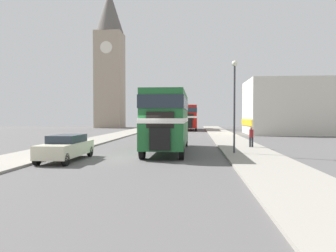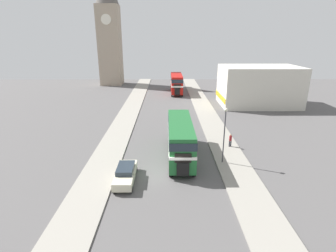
# 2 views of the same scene
# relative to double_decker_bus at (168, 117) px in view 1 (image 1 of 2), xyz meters

# --- Properties ---
(ground_plane) EXTENTS (120.00, 120.00, 0.00)m
(ground_plane) POSITION_rel_double_decker_bus_xyz_m (-1.30, -4.13, -2.41)
(ground_plane) COLOR #565454
(sidewalk_right) EXTENTS (3.50, 120.00, 0.12)m
(sidewalk_right) POSITION_rel_double_decker_bus_xyz_m (5.45, -4.13, -2.35)
(sidewalk_right) COLOR gray
(sidewalk_right) RESTS_ON ground_plane
(sidewalk_left) EXTENTS (3.50, 120.00, 0.12)m
(sidewalk_left) POSITION_rel_double_decker_bus_xyz_m (-8.05, -4.13, -2.35)
(sidewalk_left) COLOR gray
(sidewalk_left) RESTS_ON ground_plane
(double_decker_bus) EXTENTS (2.55, 10.46, 4.03)m
(double_decker_bus) POSITION_rel_double_decker_bus_xyz_m (0.00, 0.00, 0.00)
(double_decker_bus) COLOR #1E602D
(double_decker_bus) RESTS_ON ground_plane
(bus_distant) EXTENTS (2.57, 10.02, 4.32)m
(bus_distant) POSITION_rel_double_decker_bus_xyz_m (0.88, 34.74, 0.16)
(bus_distant) COLOR #B2140F
(bus_distant) RESTS_ON ground_plane
(car_parked_near) EXTENTS (1.67, 4.68, 1.42)m
(car_parked_near) POSITION_rel_double_decker_bus_xyz_m (-5.24, -5.08, -1.67)
(car_parked_near) COLOR beige
(car_parked_near) RESTS_ON ground_plane
(pedestrian_walking) EXTENTS (0.31, 0.31, 1.55)m
(pedestrian_walking) POSITION_rel_double_decker_bus_xyz_m (6.13, 2.56, -1.42)
(pedestrian_walking) COLOR #282833
(pedestrian_walking) RESTS_ON sidewalk_right
(street_lamp) EXTENTS (0.36, 0.36, 5.86)m
(street_lamp) POSITION_rel_double_decker_bus_xyz_m (4.37, -1.56, 1.54)
(street_lamp) COLOR #38383D
(street_lamp) RESTS_ON sidewalk_right
(church_tower) EXTENTS (5.90, 5.90, 29.68)m
(church_tower) POSITION_rel_double_decker_bus_xyz_m (-16.55, 46.97, 12.74)
(church_tower) COLOR tan
(church_tower) RESTS_ON ground_plane
(shop_building_block) EXTENTS (14.43, 9.38, 7.41)m
(shop_building_block) POSITION_rel_double_decker_bus_xyz_m (16.16, 23.29, 1.29)
(shop_building_block) COLOR beige
(shop_building_block) RESTS_ON ground_plane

